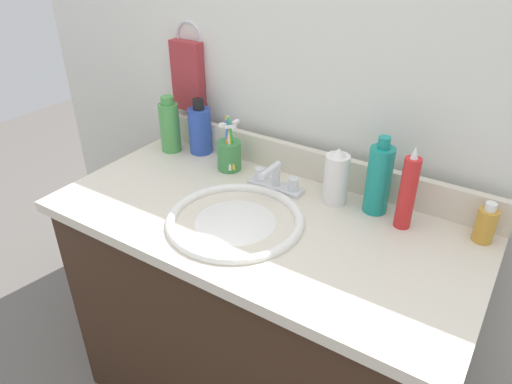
% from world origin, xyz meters
% --- Properties ---
extents(vanity_cabinet, '(1.05, 0.49, 0.71)m').
position_xyz_m(vanity_cabinet, '(0.00, 0.00, 0.36)').
color(vanity_cabinet, '#382316').
rests_on(vanity_cabinet, ground_plane).
extents(countertop, '(1.10, 0.53, 0.03)m').
position_xyz_m(countertop, '(0.00, 0.00, 0.73)').
color(countertop, beige).
rests_on(countertop, vanity_cabinet).
extents(backsplash, '(1.10, 0.02, 0.09)m').
position_xyz_m(backsplash, '(0.00, 0.26, 0.79)').
color(backsplash, beige).
rests_on(backsplash, countertop).
extents(back_wall, '(2.20, 0.04, 1.30)m').
position_xyz_m(back_wall, '(0.00, 0.32, 0.65)').
color(back_wall, silver).
rests_on(back_wall, ground_plane).
extents(towel_ring, '(0.10, 0.01, 0.10)m').
position_xyz_m(towel_ring, '(-0.45, 0.30, 1.08)').
color(towel_ring, silver).
extents(hand_towel, '(0.11, 0.04, 0.22)m').
position_xyz_m(hand_towel, '(-0.45, 0.28, 0.96)').
color(hand_towel, '#A53338').
extents(sink_basin, '(0.35, 0.35, 0.11)m').
position_xyz_m(sink_basin, '(-0.04, -0.05, 0.71)').
color(sink_basin, white).
rests_on(sink_basin, countertop).
extents(faucet, '(0.16, 0.10, 0.08)m').
position_xyz_m(faucet, '(-0.04, 0.14, 0.77)').
color(faucet, silver).
rests_on(faucet, countertop).
extents(bottle_shampoo_blue, '(0.07, 0.07, 0.18)m').
position_xyz_m(bottle_shampoo_blue, '(-0.36, 0.22, 0.82)').
color(bottle_shampoo_blue, '#2D4CB2').
rests_on(bottle_shampoo_blue, countertop).
extents(bottle_mouthwash_teal, '(0.06, 0.06, 0.21)m').
position_xyz_m(bottle_mouthwash_teal, '(0.23, 0.19, 0.84)').
color(bottle_mouthwash_teal, teal).
rests_on(bottle_mouthwash_teal, countertop).
extents(bottle_oil_amber, '(0.05, 0.05, 0.10)m').
position_xyz_m(bottle_oil_amber, '(0.49, 0.20, 0.79)').
color(bottle_oil_amber, gold).
rests_on(bottle_oil_amber, countertop).
extents(bottle_lotion_white, '(0.06, 0.06, 0.16)m').
position_xyz_m(bottle_lotion_white, '(0.13, 0.17, 0.82)').
color(bottle_lotion_white, white).
rests_on(bottle_lotion_white, countertop).
extents(bottle_toner_green, '(0.06, 0.06, 0.18)m').
position_xyz_m(bottle_toner_green, '(-0.45, 0.18, 0.83)').
color(bottle_toner_green, '#4C9E4C').
rests_on(bottle_toner_green, countertop).
extents(bottle_spray_red, '(0.04, 0.04, 0.22)m').
position_xyz_m(bottle_spray_red, '(0.32, 0.16, 0.84)').
color(bottle_spray_red, red).
rests_on(bottle_spray_red, countertop).
extents(cup_green, '(0.07, 0.08, 0.17)m').
position_xyz_m(cup_green, '(-0.22, 0.17, 0.79)').
color(cup_green, '#3F8C47').
rests_on(cup_green, countertop).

